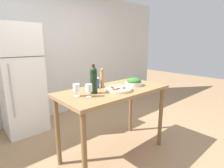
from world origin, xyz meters
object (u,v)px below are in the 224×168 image
at_px(wine_bottle, 94,80).
at_px(salad_bowl, 134,82).
at_px(wine_glass_far, 76,88).
at_px(pepper_mill, 102,78).
at_px(refrigerator, 21,80).
at_px(homemade_pizza, 118,89).
at_px(wine_glass_near, 89,89).
at_px(salt_canister, 97,83).

xyz_separation_m(wine_bottle, salad_bowl, (0.65, -0.05, -0.11)).
bearing_deg(wine_glass_far, pepper_mill, 17.67).
xyz_separation_m(wine_glass_far, salad_bowl, (0.86, -0.08, -0.05)).
distance_m(refrigerator, homemade_pizza, 1.78).
bearing_deg(homemade_pizza, refrigerator, 112.53).
distance_m(wine_glass_near, salt_canister, 0.39).
distance_m(wine_glass_far, homemade_pizza, 0.54).
bearing_deg(wine_bottle, homemade_pizza, -18.48).
distance_m(homemade_pizza, salt_canister, 0.31).
bearing_deg(refrigerator, wine_glass_near, -80.73).
xyz_separation_m(pepper_mill, homemade_pizza, (0.03, -0.28, -0.10)).
relative_size(wine_glass_near, salad_bowl, 0.60).
relative_size(wine_glass_near, homemade_pizza, 0.41).
height_order(wine_bottle, salad_bowl, wine_bottle).
height_order(wine_bottle, pepper_mill, wine_bottle).
bearing_deg(wine_glass_far, wine_bottle, -7.23).
bearing_deg(refrigerator, salad_bowl, -57.08).
distance_m(refrigerator, wine_glass_near, 1.64).
distance_m(pepper_mill, salad_bowl, 0.45).
height_order(wine_glass_far, salt_canister, wine_glass_far).
relative_size(wine_glass_far, salt_canister, 1.03).
xyz_separation_m(wine_bottle, wine_glass_far, (-0.21, 0.03, -0.07)).
bearing_deg(wine_bottle, salt_canister, 46.19).
xyz_separation_m(wine_glass_near, homemade_pizza, (0.42, -0.03, -0.08)).
height_order(salad_bowl, homemade_pizza, salad_bowl).
relative_size(wine_glass_far, pepper_mill, 0.56).
xyz_separation_m(pepper_mill, salt_canister, (-0.09, 0.00, -0.05)).
relative_size(wine_glass_near, wine_glass_far, 1.00).
relative_size(wine_bottle, pepper_mill, 1.35).
bearing_deg(wine_glass_near, wine_bottle, 31.21).
height_order(refrigerator, wine_glass_near, refrigerator).
distance_m(refrigerator, salt_canister, 1.47).
bearing_deg(wine_glass_near, salt_canister, 40.90).
bearing_deg(salad_bowl, homemade_pizza, -171.48).
xyz_separation_m(refrigerator, wine_glass_far, (0.17, -1.52, 0.12)).
relative_size(wine_glass_near, salt_canister, 1.03).
relative_size(refrigerator, wine_bottle, 5.30).
distance_m(wine_bottle, salt_canister, 0.27).
relative_size(salad_bowl, homemade_pizza, 0.69).
distance_m(wine_glass_near, homemade_pizza, 0.43).
bearing_deg(wine_glass_near, salad_bowl, 1.80).
height_order(refrigerator, salt_canister, refrigerator).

